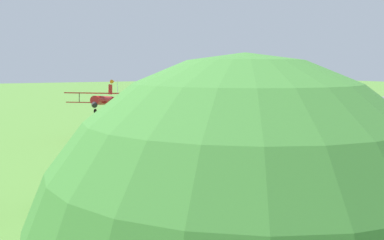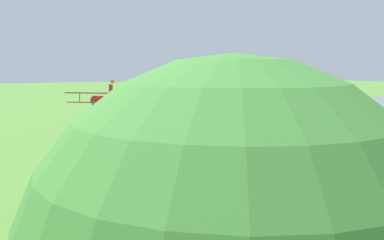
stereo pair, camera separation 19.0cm
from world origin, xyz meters
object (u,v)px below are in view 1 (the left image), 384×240
(person_walking_on_apron, at_px, (241,154))
(person_at_fence_line, at_px, (199,164))
(biplane, at_px, (103,100))
(car_blue, at_px, (161,177))
(person_near_hangar_door, at_px, (378,140))
(car_green, at_px, (63,196))
(windsock, at_px, (114,85))

(person_walking_on_apron, bearing_deg, person_at_fence_line, 16.16)
(biplane, xyz_separation_m, person_at_fence_line, (-1.98, 21.47, -4.11))
(car_blue, relative_size, person_near_hangar_door, 2.70)
(biplane, height_order, person_at_fence_line, biplane)
(biplane, height_order, person_walking_on_apron, biplane)
(car_green, bearing_deg, person_near_hangar_door, -170.82)
(car_blue, height_order, car_green, car_green)
(biplane, distance_m, person_walking_on_apron, 21.61)
(biplane, xyz_separation_m, car_blue, (2.84, 24.35, -4.01))
(biplane, relative_size, person_at_fence_line, 5.11)
(person_near_hangar_door, relative_size, windsock, 0.22)
(car_blue, xyz_separation_m, person_near_hangar_door, (-28.74, -4.29, -0.10))
(person_near_hangar_door, distance_m, windsock, 39.58)
(car_blue, relative_size, windsock, 0.60)
(biplane, xyz_separation_m, person_near_hangar_door, (-25.90, 20.06, -4.11))
(car_blue, relative_size, car_green, 0.94)
(car_blue, height_order, person_near_hangar_door, car_blue)
(person_near_hangar_door, bearing_deg, person_at_fence_line, 3.37)
(person_walking_on_apron, xyz_separation_m, person_near_hangar_door, (-18.53, 0.15, -0.08))
(biplane, distance_m, person_near_hangar_door, 33.02)
(car_green, height_order, person_walking_on_apron, car_green)
(person_at_fence_line, bearing_deg, car_blue, 30.82)
(person_walking_on_apron, relative_size, person_at_fence_line, 1.09)
(windsock, bearing_deg, car_blue, 77.07)
(person_near_hangar_door, xyz_separation_m, windsock, (20.02, -33.72, 5.34))
(car_green, height_order, windsock, windsock)
(person_near_hangar_door, bearing_deg, biplane, -37.77)
(car_blue, height_order, person_at_fence_line, car_blue)
(car_green, relative_size, person_near_hangar_door, 2.87)
(biplane, xyz_separation_m, person_walking_on_apron, (-7.37, 19.91, -4.03))
(person_near_hangar_door, xyz_separation_m, person_at_fence_line, (23.91, 1.41, 0.00))
(car_blue, distance_m, car_green, 7.64)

